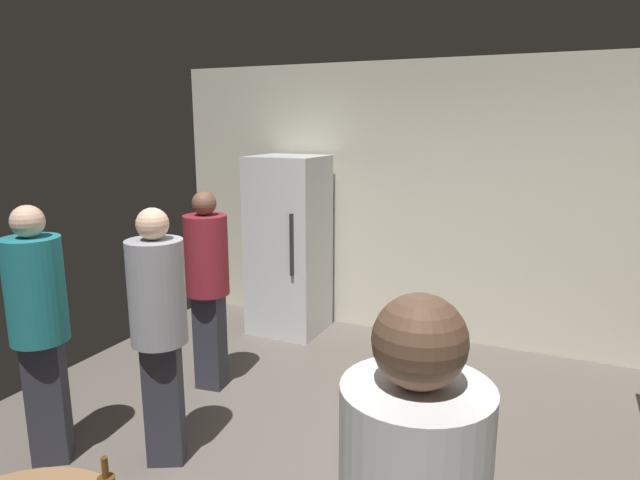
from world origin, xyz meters
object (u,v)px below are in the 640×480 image
Objects in this scene: person_in_maroon_shirt at (207,276)px; person_in_gray_shirt at (159,319)px; person_in_teal_shirt at (38,317)px; refrigerator at (289,245)px.

person_in_gray_shirt is at bearing 11.68° from person_in_maroon_shirt.
person_in_gray_shirt is 0.99× the size of person_in_teal_shirt.
refrigerator is at bearing 160.88° from person_in_gray_shirt.
person_in_maroon_shirt is at bearing 130.08° from person_in_teal_shirt.
person_in_gray_shirt reaches higher than person_in_maroon_shirt.
person_in_maroon_shirt is (0.01, -1.40, 0.04)m from refrigerator.
person_in_maroon_shirt is 1.30m from person_in_teal_shirt.
refrigerator is at bearing 172.88° from person_in_maroon_shirt.
person_in_maroon_shirt is (-0.33, 0.96, -0.02)m from person_in_gray_shirt.
person_in_gray_shirt is 0.73m from person_in_teal_shirt.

